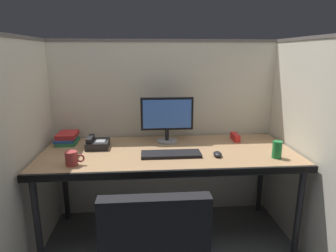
# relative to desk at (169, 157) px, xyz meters

# --- Properties ---
(cubicle_partition_rear) EXTENTS (2.21, 0.06, 1.57)m
(cubicle_partition_rear) POSITION_rel_desk_xyz_m (0.00, 0.46, 0.10)
(cubicle_partition_rear) COLOR beige
(cubicle_partition_rear) RESTS_ON ground
(cubicle_partition_left) EXTENTS (0.06, 1.41, 1.57)m
(cubicle_partition_left) POSITION_rel_desk_xyz_m (-0.99, -0.09, 0.10)
(cubicle_partition_left) COLOR beige
(cubicle_partition_left) RESTS_ON ground
(cubicle_partition_right) EXTENTS (0.06, 1.41, 1.57)m
(cubicle_partition_right) POSITION_rel_desk_xyz_m (0.99, -0.09, 0.10)
(cubicle_partition_right) COLOR beige
(cubicle_partition_right) RESTS_ON ground
(desk) EXTENTS (1.90, 0.80, 0.74)m
(desk) POSITION_rel_desk_xyz_m (0.00, 0.00, 0.00)
(desk) COLOR #997551
(desk) RESTS_ON ground
(monitor_center) EXTENTS (0.43, 0.17, 0.37)m
(monitor_center) POSITION_rel_desk_xyz_m (0.01, 0.24, 0.27)
(monitor_center) COLOR gray
(monitor_center) RESTS_ON desk
(keyboard_main) EXTENTS (0.43, 0.15, 0.02)m
(keyboard_main) POSITION_rel_desk_xyz_m (0.01, -0.10, 0.06)
(keyboard_main) COLOR black
(keyboard_main) RESTS_ON desk
(computer_mouse) EXTENTS (0.06, 0.10, 0.04)m
(computer_mouse) POSITION_rel_desk_xyz_m (0.34, -0.14, 0.07)
(computer_mouse) COLOR black
(computer_mouse) RESTS_ON desk
(desk_phone) EXTENTS (0.17, 0.19, 0.09)m
(desk_phone) POSITION_rel_desk_xyz_m (-0.55, 0.13, 0.08)
(desk_phone) COLOR black
(desk_phone) RESTS_ON desk
(red_stapler) EXTENTS (0.04, 0.15, 0.06)m
(red_stapler) POSITION_rel_desk_xyz_m (0.59, 0.24, 0.08)
(red_stapler) COLOR red
(red_stapler) RESTS_ON desk
(coffee_mug) EXTENTS (0.13, 0.08, 0.09)m
(coffee_mug) POSITION_rel_desk_xyz_m (-0.66, -0.23, 0.10)
(coffee_mug) COLOR #993333
(coffee_mug) RESTS_ON desk
(soda_can) EXTENTS (0.07, 0.07, 0.12)m
(soda_can) POSITION_rel_desk_xyz_m (0.75, -0.21, 0.11)
(soda_can) COLOR #197233
(soda_can) RESTS_ON desk
(book_stack) EXTENTS (0.16, 0.23, 0.09)m
(book_stack) POSITION_rel_desk_xyz_m (-0.81, 0.27, 0.09)
(book_stack) COLOR #26723F
(book_stack) RESTS_ON desk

